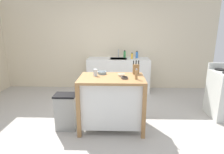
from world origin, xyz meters
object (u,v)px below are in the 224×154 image
object	(u,v)px
knife_block	(136,69)
trash_bin	(66,112)
drinking_cup	(95,73)
bottle_spray_cleaner	(137,55)
bottle_dish_soap	(132,56)
kitchen_island	(112,100)
bowl_ceramic_small	(121,75)
bowl_ceramic_wide	(125,78)
bottle_hand_soap	(125,54)
bowl_stoneware_deep	(102,73)
sink_faucet	(118,54)
pepper_grinder	(136,74)

from	to	relation	value
knife_block	trash_bin	world-z (taller)	knife_block
drinking_cup	bottle_spray_cleaner	world-z (taller)	bottle_spray_cleaner
knife_block	bottle_dish_soap	world-z (taller)	knife_block
kitchen_island	bowl_ceramic_small	world-z (taller)	bowl_ceramic_small
bowl_ceramic_small	bottle_spray_cleaner	xyz separation A→B (m)	(0.45, 2.00, 0.06)
bottle_spray_cleaner	kitchen_island	bearing A→B (deg)	-106.63
bowl_ceramic_wide	drinking_cup	world-z (taller)	drinking_cup
bottle_hand_soap	bottle_spray_cleaner	xyz separation A→B (m)	(0.33, -0.02, -0.01)
trash_bin	bowl_ceramic_small	bearing A→B (deg)	7.53
bottle_dish_soap	bottle_hand_soap	bearing A→B (deg)	136.14
bowl_ceramic_wide	trash_bin	size ratio (longest dim) A/B	0.18
bowl_stoneware_deep	bottle_dish_soap	xyz separation A→B (m)	(0.65, 1.69, 0.04)
bowl_ceramic_small	sink_faucet	world-z (taller)	sink_faucet
knife_block	bowl_ceramic_wide	distance (m)	0.41
kitchen_island	drinking_cup	size ratio (longest dim) A/B	9.31
knife_block	drinking_cup	xyz separation A→B (m)	(-0.70, -0.17, -0.03)
kitchen_island	bottle_dish_soap	world-z (taller)	bottle_dish_soap
kitchen_island	bottle_spray_cleaner	distance (m)	2.21
kitchen_island	drinking_cup	world-z (taller)	drinking_cup
bowl_ceramic_small	kitchen_island	bearing A→B (deg)	-159.34
bowl_ceramic_small	sink_faucet	xyz separation A→B (m)	(-0.04, 2.05, 0.08)
sink_faucet	bottle_dish_soap	size ratio (longest dim) A/B	1.31
bowl_ceramic_small	bottle_hand_soap	distance (m)	2.02
bowl_ceramic_wide	sink_faucet	distance (m)	2.21
bowl_ceramic_small	drinking_cup	size ratio (longest dim) A/B	1.03
bowl_ceramic_wide	trash_bin	bearing A→B (deg)	178.45
bottle_dish_soap	bottle_spray_cleaner	bearing A→B (deg)	48.26
sink_faucet	bottle_spray_cleaner	size ratio (longest dim) A/B	1.15
trash_bin	bottle_spray_cleaner	xyz separation A→B (m)	(1.40, 2.13, 0.68)
sink_faucet	bottle_hand_soap	world-z (taller)	sink_faucet
trash_bin	sink_faucet	bearing A→B (deg)	67.54
bowl_ceramic_small	drinking_cup	xyz separation A→B (m)	(-0.44, 0.02, 0.04)
bowl_ceramic_small	drinking_cup	distance (m)	0.44
pepper_grinder	bottle_dish_soap	world-z (taller)	pepper_grinder
pepper_grinder	bottle_dish_soap	size ratio (longest dim) A/B	1.05
trash_bin	drinking_cup	bearing A→B (deg)	15.98
bowl_ceramic_wide	bottle_dish_soap	distance (m)	2.01
knife_block	bottle_dish_soap	xyz separation A→B (m)	(0.05, 1.65, -0.02)
trash_bin	bottle_hand_soap	world-z (taller)	bottle_hand_soap
pepper_grinder	bottle_dish_soap	bearing A→B (deg)	87.80
pepper_grinder	bottle_hand_soap	size ratio (longest dim) A/B	0.88
pepper_grinder	bottle_hand_soap	xyz separation A→B (m)	(-0.11, 2.19, 0.00)
trash_bin	bottle_spray_cleaner	size ratio (longest dim) A/B	3.30
kitchen_island	sink_faucet	distance (m)	2.18
knife_block	sink_faucet	world-z (taller)	knife_block
bowl_ceramic_wide	drinking_cup	distance (m)	0.52
bowl_stoneware_deep	sink_faucet	size ratio (longest dim) A/B	0.70
bowl_ceramic_small	drinking_cup	world-z (taller)	drinking_cup
sink_faucet	trash_bin	bearing A→B (deg)	-112.46
bowl_stoneware_deep	drinking_cup	distance (m)	0.17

